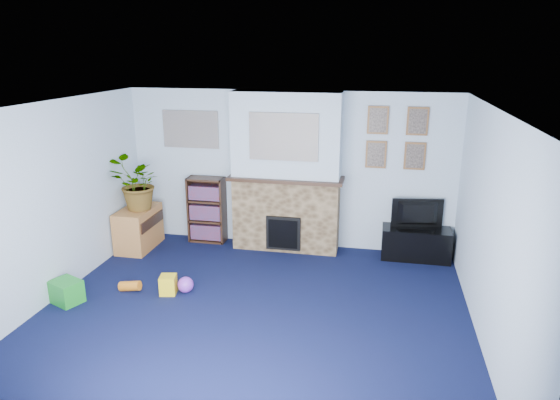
% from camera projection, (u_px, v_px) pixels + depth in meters
% --- Properties ---
extents(floor, '(5.00, 4.50, 0.01)m').
position_uv_depth(floor, '(253.00, 313.00, 5.87)').
color(floor, '#0E1336').
rests_on(floor, ground).
extents(ceiling, '(5.00, 4.50, 0.01)m').
position_uv_depth(ceiling, '(250.00, 107.00, 5.17)').
color(ceiling, white).
rests_on(ceiling, wall_back).
extents(wall_back, '(5.00, 0.04, 2.40)m').
position_uv_depth(wall_back, '(289.00, 170.00, 7.63)').
color(wall_back, silver).
rests_on(wall_back, ground).
extents(wall_front, '(5.00, 0.04, 2.40)m').
position_uv_depth(wall_front, '(169.00, 320.00, 3.41)').
color(wall_front, silver).
rests_on(wall_front, ground).
extents(wall_left, '(0.04, 4.50, 2.40)m').
position_uv_depth(wall_left, '(50.00, 203.00, 6.00)').
color(wall_left, silver).
rests_on(wall_left, ground).
extents(wall_right, '(0.04, 4.50, 2.40)m').
position_uv_depth(wall_right, '(491.00, 232.00, 5.04)').
color(wall_right, silver).
rests_on(wall_right, ground).
extents(chimney_breast, '(1.72, 0.50, 2.40)m').
position_uv_depth(chimney_breast, '(286.00, 174.00, 7.44)').
color(chimney_breast, brown).
rests_on(chimney_breast, ground).
extents(collage_main, '(1.00, 0.03, 0.68)m').
position_uv_depth(collage_main, '(284.00, 137.00, 7.07)').
color(collage_main, gray).
rests_on(collage_main, chimney_breast).
extents(collage_left, '(0.90, 0.03, 0.58)m').
position_uv_depth(collage_left, '(191.00, 129.00, 7.74)').
color(collage_left, gray).
rests_on(collage_left, wall_back).
extents(portrait_tl, '(0.30, 0.03, 0.40)m').
position_uv_depth(portrait_tl, '(378.00, 120.00, 7.13)').
color(portrait_tl, brown).
rests_on(portrait_tl, wall_back).
extents(portrait_tr, '(0.30, 0.03, 0.40)m').
position_uv_depth(portrait_tr, '(418.00, 121.00, 7.03)').
color(portrait_tr, brown).
rests_on(portrait_tr, wall_back).
extents(portrait_bl, '(0.30, 0.03, 0.40)m').
position_uv_depth(portrait_bl, '(376.00, 154.00, 7.28)').
color(portrait_bl, brown).
rests_on(portrait_bl, wall_back).
extents(portrait_br, '(0.30, 0.03, 0.40)m').
position_uv_depth(portrait_br, '(415.00, 156.00, 7.17)').
color(portrait_br, brown).
rests_on(portrait_br, wall_back).
extents(tv_stand, '(0.99, 0.42, 0.47)m').
position_uv_depth(tv_stand, '(416.00, 244.00, 7.34)').
color(tv_stand, black).
rests_on(tv_stand, ground).
extents(television, '(0.75, 0.21, 0.43)m').
position_uv_depth(television, '(418.00, 214.00, 7.22)').
color(television, black).
rests_on(television, tv_stand).
extents(bookshelf, '(0.58, 0.28, 1.05)m').
position_uv_depth(bookshelf, '(207.00, 211.00, 7.94)').
color(bookshelf, '#331E12').
rests_on(bookshelf, ground).
extents(sideboard, '(0.45, 0.82, 0.64)m').
position_uv_depth(sideboard, '(139.00, 226.00, 7.70)').
color(sideboard, '#BE7A3D').
rests_on(sideboard, ground).
extents(potted_plant, '(0.91, 0.95, 0.82)m').
position_uv_depth(potted_plant, '(136.00, 184.00, 7.45)').
color(potted_plant, '#26661E').
rests_on(potted_plant, sideboard).
extents(mantel_clock, '(0.10, 0.06, 0.14)m').
position_uv_depth(mantel_clock, '(283.00, 172.00, 7.40)').
color(mantel_clock, gold).
rests_on(mantel_clock, chimney_breast).
extents(mantel_candle, '(0.05, 0.05, 0.16)m').
position_uv_depth(mantel_candle, '(305.00, 173.00, 7.33)').
color(mantel_candle, '#B2BFC6').
rests_on(mantel_candle, chimney_breast).
extents(mantel_teddy, '(0.12, 0.12, 0.12)m').
position_uv_depth(mantel_teddy, '(248.00, 171.00, 7.50)').
color(mantel_teddy, gray).
rests_on(mantel_teddy, chimney_breast).
extents(mantel_can, '(0.06, 0.06, 0.13)m').
position_uv_depth(mantel_can, '(331.00, 175.00, 7.26)').
color(mantel_can, yellow).
rests_on(mantel_can, chimney_breast).
extents(green_crate, '(0.43, 0.40, 0.28)m').
position_uv_depth(green_crate, '(66.00, 292.00, 6.08)').
color(green_crate, '#198C26').
rests_on(green_crate, ground).
extents(toy_ball, '(0.20, 0.20, 0.20)m').
position_uv_depth(toy_ball, '(186.00, 286.00, 6.35)').
color(toy_ball, purple).
rests_on(toy_ball, ground).
extents(toy_block, '(0.23, 0.23, 0.24)m').
position_uv_depth(toy_block, '(168.00, 285.00, 6.30)').
color(toy_block, yellow).
rests_on(toy_block, ground).
extents(toy_tube, '(0.29, 0.13, 0.16)m').
position_uv_depth(toy_tube, '(130.00, 286.00, 6.38)').
color(toy_tube, orange).
rests_on(toy_tube, ground).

